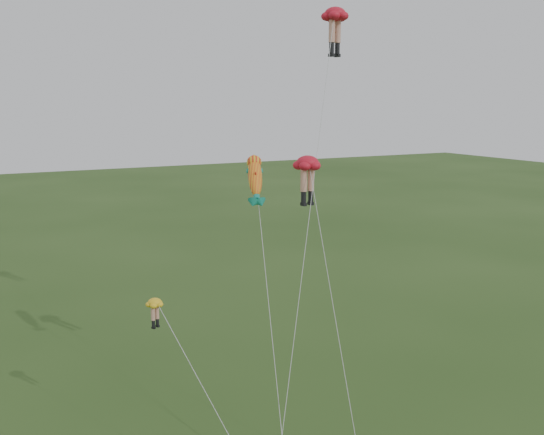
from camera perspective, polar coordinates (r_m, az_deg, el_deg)
name	(u,v)px	position (r m, az deg, el deg)	size (l,w,h in m)	color
legs_kite_red_high	(335,22)	(38.54, 5.91, 17.84)	(10.05, 10.42, 24.12)	red
legs_kite_red_mid	(308,170)	(33.65, 3.41, 4.52)	(2.06, 8.47, 15.57)	red
legs_kite_yellow	(160,314)	(32.27, -10.53, -8.88)	(3.45, 9.07, 8.43)	yellow
fish_kite	(255,177)	(34.56, -1.59, 3.82)	(3.29, 9.66, 15.73)	yellow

